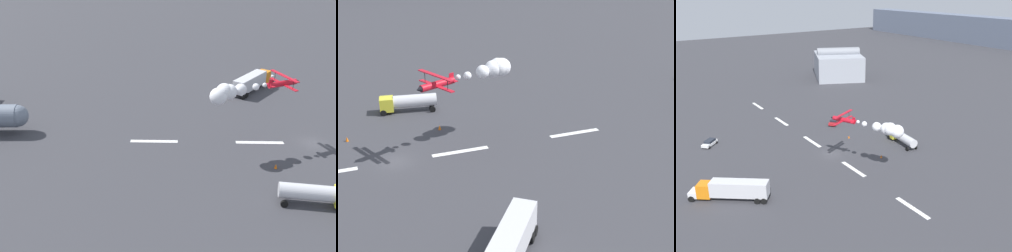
# 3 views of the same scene
# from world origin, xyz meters

# --- Properties ---
(ground_plane) EXTENTS (440.00, 440.00, 0.00)m
(ground_plane) POSITION_xyz_m (0.00, 0.00, 0.00)
(ground_plane) COLOR #38383D
(ground_plane) RESTS_ON ground
(runway_stripe_0) EXTENTS (8.00, 0.90, 0.01)m
(runway_stripe_0) POSITION_xyz_m (-44.52, 0.00, 0.01)
(runway_stripe_0) COLOR white
(runway_stripe_0) RESTS_ON ground
(runway_stripe_1) EXTENTS (8.00, 0.90, 0.01)m
(runway_stripe_1) POSITION_xyz_m (-26.71, 0.00, 0.01)
(runway_stripe_1) COLOR white
(runway_stripe_1) RESTS_ON ground
(runway_stripe_2) EXTENTS (8.00, 0.90, 0.01)m
(runway_stripe_2) POSITION_xyz_m (-8.90, 0.00, 0.01)
(runway_stripe_2) COLOR white
(runway_stripe_2) RESTS_ON ground
(runway_stripe_3) EXTENTS (8.00, 0.90, 0.01)m
(runway_stripe_3) POSITION_xyz_m (8.90, 0.00, 0.01)
(runway_stripe_3) COLOR white
(runway_stripe_3) RESTS_ON ground
(runway_stripe_4) EXTENTS (8.00, 0.90, 0.01)m
(runway_stripe_4) POSITION_xyz_m (26.71, 0.00, 0.01)
(runway_stripe_4) COLOR white
(runway_stripe_4) RESTS_ON ground
(stunt_biplane_red) EXTENTS (15.04, 9.77, 2.97)m
(stunt_biplane_red) POSITION_xyz_m (14.49, 3.28, 10.32)
(stunt_biplane_red) COLOR red
(semi_truck_orange) EXTENTS (10.91, 13.09, 3.70)m
(semi_truck_orange) POSITION_xyz_m (6.41, -25.04, 2.12)
(semi_truck_orange) COLOR silver
(semi_truck_orange) RESTS_ON ground
(fuel_tanker_truck) EXTENTS (9.53, 3.93, 2.90)m
(fuel_tanker_truck) POSITION_xyz_m (4.63, 17.53, 1.75)
(fuel_tanker_truck) COLOR yellow
(fuel_tanker_truck) RESTS_ON ground
(followme_car_yellow) EXTENTS (4.37, 4.49, 1.52)m
(followme_car_yellow) POSITION_xyz_m (-20.56, -21.73, 0.81)
(followme_car_yellow) COLOR white
(followme_car_yellow) RESTS_ON ground
(airport_staff_sedan) EXTENTS (4.29, 4.59, 1.52)m
(airport_staff_sedan) POSITION_xyz_m (-16.38, 11.25, 0.81)
(airport_staff_sedan) COLOR #B21E23
(airport_staff_sedan) RESTS_ON ground
(hangar_building) EXTENTS (27.84, 26.05, 12.48)m
(hangar_building) POSITION_xyz_m (-63.68, 43.67, 5.20)
(hangar_building) COLOR #9EA3AD
(hangar_building) RESTS_ON ground
(traffic_cone_near) EXTENTS (0.44, 0.44, 0.75)m
(traffic_cone_near) POSITION_xyz_m (-5.67, 8.91, 0.38)
(traffic_cone_near) COLOR orange
(traffic_cone_near) RESTS_ON ground
(traffic_cone_far) EXTENTS (0.44, 0.44, 0.75)m
(traffic_cone_far) POSITION_xyz_m (7.90, 8.36, 0.38)
(traffic_cone_far) COLOR orange
(traffic_cone_far) RESTS_ON ground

